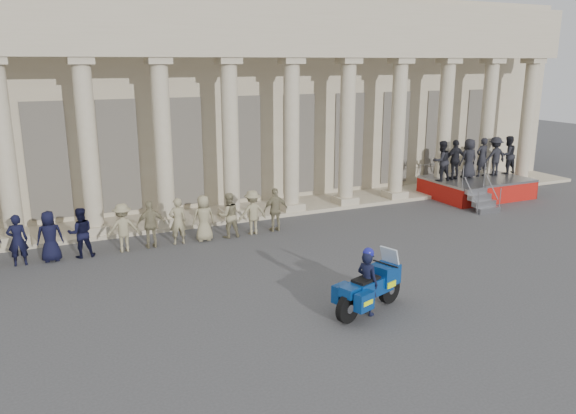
{
  "coord_description": "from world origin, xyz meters",
  "views": [
    {
      "loc": [
        -5.77,
        -12.45,
        6.14
      ],
      "look_at": [
        1.6,
        3.39,
        1.6
      ],
      "focal_mm": 35.0,
      "sensor_mm": 36.0,
      "label": 1
    }
  ],
  "objects": [
    {
      "name": "officer_rank",
      "position": [
        -6.22,
        5.95,
        0.82
      ],
      "size": [
        17.83,
        0.62,
        1.64
      ],
      "color": "black",
      "rests_on": "ground"
    },
    {
      "name": "motorcycle",
      "position": [
        1.62,
        -1.47,
        0.67
      ],
      "size": [
        2.32,
        1.32,
        1.54
      ],
      "rotation": [
        0.0,
        0.0,
        0.33
      ],
      "color": "black",
      "rests_on": "ground"
    },
    {
      "name": "reviewing_stand",
      "position": [
        13.03,
        7.1,
        1.53
      ],
      "size": [
        4.88,
        4.2,
        2.71
      ],
      "color": "gray",
      "rests_on": "ground"
    },
    {
      "name": "building",
      "position": [
        -0.0,
        14.74,
        4.52
      ],
      "size": [
        40.0,
        12.5,
        9.0
      ],
      "color": "tan",
      "rests_on": "ground"
    },
    {
      "name": "ground",
      "position": [
        0.0,
        0.0,
        0.0
      ],
      "size": [
        90.0,
        90.0,
        0.0
      ],
      "primitive_type": "plane",
      "color": "#3B3B3D",
      "rests_on": "ground"
    },
    {
      "name": "rider",
      "position": [
        1.49,
        -1.51,
        0.87
      ],
      "size": [
        0.57,
        0.7,
        1.74
      ],
      "rotation": [
        0.0,
        0.0,
        1.9
      ],
      "color": "black",
      "rests_on": "ground"
    }
  ]
}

